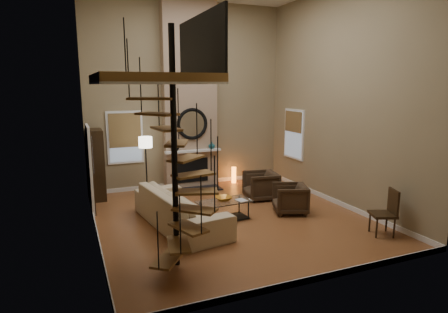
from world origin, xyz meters
name	(u,v)px	position (x,y,z in m)	size (l,w,h in m)	color
ground	(230,218)	(0.00, 0.00, -0.01)	(6.00, 6.50, 0.01)	#A96636
back_wall	(188,96)	(0.00, 3.25, 2.75)	(6.00, 0.02, 5.50)	#8E7E5C
front_wall	(321,108)	(0.00, -3.25, 2.75)	(6.00, 0.02, 5.50)	#8E7E5C
left_wall	(88,102)	(-3.00, 0.00, 2.75)	(0.02, 6.50, 5.50)	#8E7E5C
right_wall	(340,98)	(3.00, 0.00, 2.75)	(0.02, 6.50, 5.50)	#8E7E5C
baseboard_back	(189,183)	(0.00, 3.24, 0.06)	(6.00, 0.02, 0.12)	white
baseboard_front	(312,279)	(0.00, -3.24, 0.06)	(6.00, 0.02, 0.12)	white
baseboard_left	(97,234)	(-2.99, 0.00, 0.06)	(0.02, 6.50, 0.12)	white
baseboard_right	(334,201)	(2.99, 0.00, 0.06)	(0.02, 6.50, 0.12)	white
chimney_breast	(190,96)	(0.00, 3.06, 2.75)	(1.60, 0.38, 5.50)	#9C7F65
hearth	(196,190)	(0.00, 2.57, 0.02)	(1.50, 0.60, 0.04)	black
firebox	(193,170)	(0.00, 2.86, 0.55)	(0.95, 0.02, 0.72)	black
mantel	(193,151)	(0.00, 2.78, 1.15)	(1.70, 0.18, 0.06)	white
mirror_frame	(192,124)	(0.00, 2.84, 1.95)	(0.94, 0.94, 0.10)	black
mirror_disc	(192,124)	(0.00, 2.85, 1.95)	(0.80, 0.80, 0.01)	white
vase_left	(175,147)	(-0.55, 2.82, 1.30)	(0.24, 0.24, 0.25)	black
vase_right	(212,145)	(0.60, 2.82, 1.28)	(0.20, 0.20, 0.21)	#184D56
window_back	(125,137)	(-1.90, 3.22, 1.62)	(1.02, 0.06, 1.52)	white
window_right	(294,133)	(2.97, 2.00, 1.63)	(0.06, 1.02, 1.52)	white
entry_door	(91,169)	(-2.95, 1.80, 1.05)	(0.10, 1.05, 2.16)	white
loft	(157,75)	(-2.04, -1.80, 3.24)	(1.70, 2.20, 1.09)	olive
spiral_stair	(176,164)	(-1.78, -1.79, 1.78)	(1.47, 1.47, 4.06)	black
hutch	(96,165)	(-2.76, 2.83, 0.95)	(0.40, 0.86, 1.92)	black
sofa	(179,208)	(-1.24, 0.00, 0.40)	(2.90, 1.13, 0.85)	#CCB58E
armchair_near	(264,186)	(1.47, 1.10, 0.35)	(0.84, 0.86, 0.78)	#3A291B
armchair_far	(293,199)	(1.56, -0.24, 0.35)	(0.77, 0.79, 0.72)	#3A291B
coffee_table	(224,208)	(-0.19, -0.07, 0.28)	(1.27, 0.71, 0.46)	silver
bowl	(223,198)	(-0.19, -0.02, 0.50)	(0.39, 0.39, 0.10)	orange
book	(241,201)	(0.16, -0.22, 0.46)	(0.20, 0.27, 0.03)	gray
floor_lamp	(146,147)	(-1.48, 2.42, 1.41)	(0.37, 0.37, 1.70)	black
accent_lamp	(234,175)	(1.40, 2.95, 0.25)	(0.14, 0.14, 0.52)	orange
side_chair	(387,210)	(2.58, -2.18, 0.53)	(0.61, 0.61, 0.99)	black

